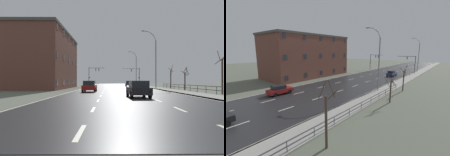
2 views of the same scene
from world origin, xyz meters
The scene contains 14 objects.
ground_plane centered at (0.00, 48.00, -0.06)m, with size 160.00×160.00×0.12m.
road_asphalt_strip centered at (0.00, 60.00, 0.01)m, with size 14.00×120.00×0.03m.
sidewalk_right centered at (8.43, 60.00, 0.06)m, with size 3.00×120.00×0.12m.
guardrail centered at (9.85, 22.82, 0.71)m, with size 0.07×38.95×1.00m.
street_lamp_midground centered at (7.41, 39.06, 5.53)m, with size 2.89×0.24×11.39m.
street_lamp_distant centered at (7.43, 71.24, 5.61)m, with size 2.73×0.24×11.51m.
traffic_signal_right centered at (6.82, 65.65, 3.77)m, with size 5.57×0.36×5.63m.
traffic_signal_left centered at (-6.70, 66.28, 4.04)m, with size 4.89×0.36×5.87m.
car_near_left centered at (-4.20, 26.55, 0.80)m, with size 1.88×4.12×1.57m.
car_distant centered at (3.86, 56.70, 0.80)m, with size 1.86×4.11×1.57m.
brick_building centered at (-15.34, 41.93, 5.72)m, with size 11.21×23.84×11.42m.
bare_tree_near centered at (11.61, 21.20, 2.34)m, with size 1.27×1.16×5.35m.
bare_tree_mid centered at (11.65, 34.17, 1.84)m, with size 1.47×1.40×4.08m.
bare_tree_far centered at (11.24, 41.71, 2.09)m, with size 1.16×1.21×4.85m.
Camera 2 is at (18.71, 13.76, 7.28)m, focal length 24.08 mm.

